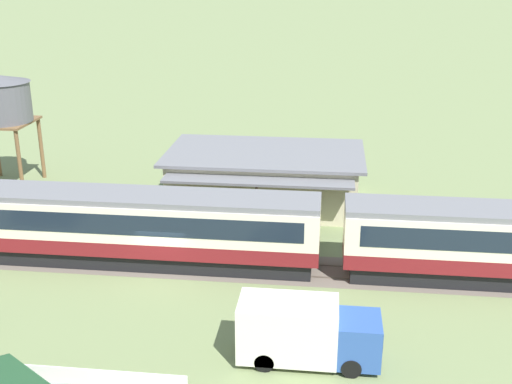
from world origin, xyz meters
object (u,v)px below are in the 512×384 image
at_px(water_tower, 0,100).
at_px(delivery_truck_blue, 305,332).
at_px(station_building, 265,177).
at_px(passenger_train, 148,225).

distance_m(water_tower, delivery_truck_blue, 30.27).
bearing_deg(station_building, water_tower, 174.50).
height_order(passenger_train, station_building, passenger_train).
relative_size(passenger_train, delivery_truck_blue, 10.31).
bearing_deg(water_tower, delivery_truck_blue, -41.29).
bearing_deg(station_building, passenger_train, -118.37).
bearing_deg(water_tower, passenger_train, -40.25).
xyz_separation_m(station_building, delivery_truck_blue, (3.49, -17.89, -0.51)).
distance_m(station_building, water_tower, 19.55).
bearing_deg(delivery_truck_blue, water_tower, 138.71).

